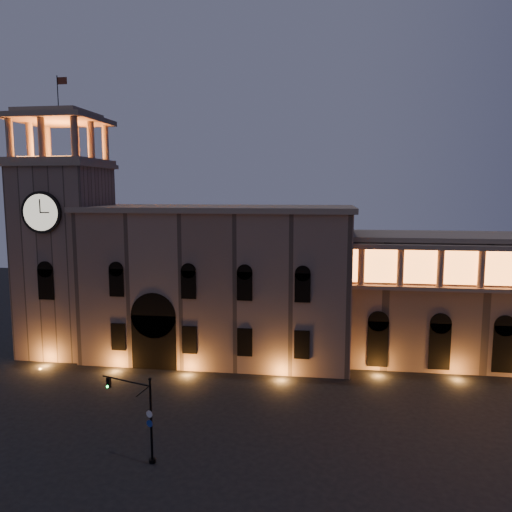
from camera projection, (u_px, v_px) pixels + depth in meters
The scene contains 4 objects.
ground at pixel (184, 449), 37.60m from camera, with size 160.00×160.00×0.00m, color black.
government_building at pixel (219, 282), 58.28m from camera, with size 30.80×12.80×17.60m.
clock_tower at pixel (65, 249), 59.43m from camera, with size 9.80×9.80×32.40m.
traffic_light at pixel (142, 416), 35.67m from camera, with size 4.42×1.71×6.36m.
Camera 1 is at (10.33, -34.27, 19.36)m, focal length 35.00 mm.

